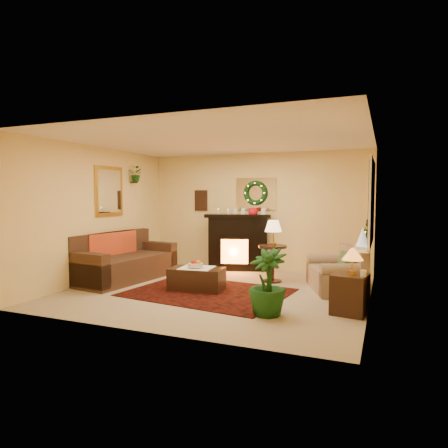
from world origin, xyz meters
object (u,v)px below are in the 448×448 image
at_px(sofa, 125,258).
at_px(end_table_square, 350,295).
at_px(coffee_table, 197,278).
at_px(loveseat, 335,266).
at_px(side_table_round, 272,265).
at_px(fireplace, 238,245).

relative_size(sofa, end_table_square, 3.86).
distance_m(sofa, coffee_table, 1.72).
distance_m(sofa, loveseat, 3.99).
xyz_separation_m(loveseat, end_table_square, (0.36, -1.38, -0.15)).
bearing_deg(loveseat, side_table_round, 146.99).
xyz_separation_m(end_table_square, coffee_table, (-2.61, 0.47, -0.06)).
relative_size(fireplace, end_table_square, 2.30).
xyz_separation_m(fireplace, coffee_table, (0.00, -2.10, -0.34)).
xyz_separation_m(fireplace, side_table_round, (1.05, -0.93, -0.22)).
bearing_deg(side_table_round, sofa, -161.66).
height_order(loveseat, coffee_table, loveseat).
relative_size(side_table_round, coffee_table, 0.76).
xyz_separation_m(loveseat, side_table_round, (-1.20, 0.25, -0.09)).
distance_m(fireplace, coffee_table, 2.13).
bearing_deg(sofa, coffee_table, -1.81).
xyz_separation_m(side_table_round, coffee_table, (-1.05, -1.17, -0.12)).
relative_size(side_table_round, end_table_square, 1.26).
xyz_separation_m(sofa, side_table_round, (2.74, 0.91, -0.10)).
bearing_deg(side_table_round, end_table_square, -46.29).
height_order(end_table_square, coffee_table, end_table_square).
bearing_deg(fireplace, coffee_table, -106.88).
bearing_deg(coffee_table, sofa, 165.38).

